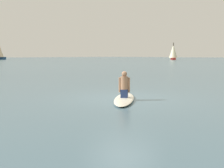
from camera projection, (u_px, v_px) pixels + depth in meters
The scene contains 4 objects.
ground_plane at pixel (123, 98), 11.22m from camera, with size 400.00×400.00×0.00m, color slate.
surfboard at pixel (124, 99), 10.71m from camera, with size 3.34×0.70×0.11m, color silver.
person_paddler at pixel (124, 86), 10.66m from camera, with size 0.41×0.40×0.97m.
sailboat_far_right at pixel (173, 52), 102.92m from camera, with size 4.12×4.12×6.14m.
Camera 1 is at (8.21, 7.50, 1.67)m, focal length 46.28 mm.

